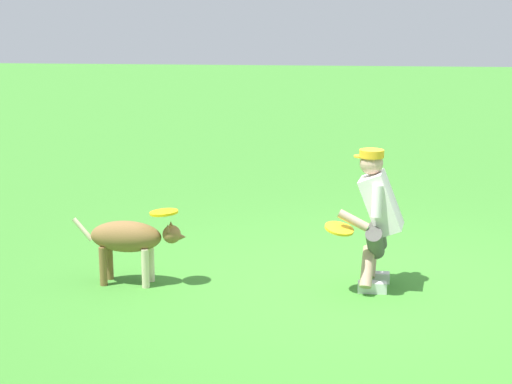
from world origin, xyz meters
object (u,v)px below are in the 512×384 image
object	(u,v)px
dog	(131,239)
frisbee_flying	(164,212)
frisbee_held	(339,229)
person	(377,215)

from	to	relation	value
dog	frisbee_flying	world-z (taller)	frisbee_flying
dog	frisbee_held	size ratio (longest dim) A/B	4.15
dog	frisbee_held	xyz separation A→B (m)	(-1.93, 0.05, 0.18)
frisbee_held	person	bearing A→B (deg)	-150.12
frisbee_held	dog	bearing A→B (deg)	-1.60
frisbee_flying	dog	bearing A→B (deg)	-1.45
person	frisbee_flying	distance (m)	1.94
person	dog	xyz separation A→B (m)	(2.26, 0.14, -0.26)
dog	frisbee_flying	bearing A→B (deg)	0.92
frisbee_flying	person	bearing A→B (deg)	-175.67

